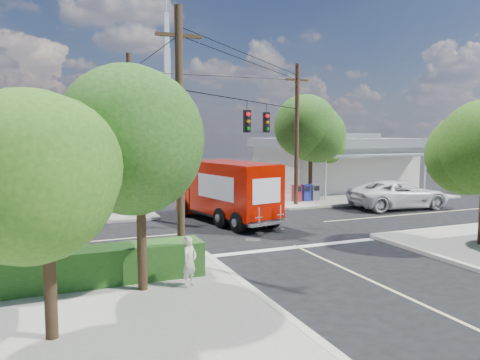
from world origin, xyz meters
TOP-DOWN VIEW (x-y plane):
  - ground at (0.00, 0.00)m, footprint 120.00×120.00m
  - sidewalk_ne at (10.88, 10.88)m, footprint 14.12×14.12m
  - sidewalk_nw at (-10.88, 10.88)m, footprint 14.12×14.12m
  - road_markings at (0.00, -1.47)m, footprint 32.00×32.00m
  - building_ne at (12.50, 11.97)m, footprint 11.80×10.20m
  - building_nw at (-12.00, 12.46)m, footprint 10.80×10.20m
  - radio_tower at (0.50, 20.00)m, footprint 0.80×0.80m
  - tree_sw_front at (-6.99, -7.54)m, footprint 3.88×3.78m
  - tree_sw_back at (-9.49, -10.04)m, footprint 3.56×3.42m
  - tree_ne_front at (7.21, 6.76)m, footprint 4.21×4.14m
  - tree_ne_back at (9.81, 8.96)m, footprint 3.77×3.66m
  - palm_nw_front at (-7.50, 7.50)m, footprint 3.01×3.08m
  - palm_nw_back at (-9.50, 9.00)m, footprint 3.01×3.08m
  - utility_poles at (-1.58, 1.60)m, footprint 12.00×10.68m
  - picket_fence at (-7.80, -5.60)m, footprint 5.94×0.06m
  - hedge_sw at (-8.00, -6.40)m, footprint 6.20×1.20m
  - vending_boxes at (6.50, 6.20)m, footprint 1.90×0.50m
  - delivery_truck at (-0.80, 1.86)m, footprint 3.76×7.69m
  - parked_car at (10.74, 2.03)m, footprint 6.47×3.42m
  - pedestrian at (-5.63, -7.74)m, footprint 0.66×0.63m

SIDE VIEW (x-z plane):
  - ground at x=0.00m, z-range 0.00..0.00m
  - road_markings at x=0.00m, z-range 0.00..0.01m
  - sidewalk_ne at x=10.88m, z-range 0.00..0.14m
  - sidewalk_nw at x=-10.88m, z-range 0.00..0.14m
  - picket_fence at x=-7.80m, z-range 0.18..1.18m
  - hedge_sw at x=-8.00m, z-range 0.14..1.24m
  - vending_boxes at x=6.50m, z-range 0.14..1.24m
  - parked_car at x=10.74m, z-range 0.00..1.73m
  - pedestrian at x=-5.63m, z-range 0.14..1.66m
  - delivery_truck at x=-0.80m, z-range 0.03..3.23m
  - building_nw at x=-12.00m, z-range 0.07..4.37m
  - building_ne at x=12.50m, z-range 0.07..4.57m
  - tree_sw_back at x=-9.49m, z-range 1.19..6.60m
  - tree_ne_back at x=9.81m, z-range 1.27..7.10m
  - tree_sw_front at x=-6.99m, z-range 1.32..7.35m
  - palm_nw_back at x=-9.50m, z-range 2.08..7.27m
  - utility_poles at x=-1.58m, z-range 0.17..9.17m
  - tree_ne_front at x=7.21m, z-range 1.44..8.09m
  - palm_nw_front at x=-7.50m, z-range 2.25..7.84m
  - radio_tower at x=0.50m, z-range -2.86..14.14m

